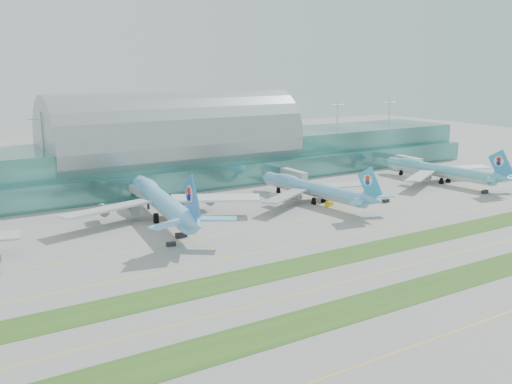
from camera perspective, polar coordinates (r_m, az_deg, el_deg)
ground at (r=171.54m, az=9.72°, el=-6.39°), size 700.00×700.00×0.00m
terminal at (r=275.33m, az=-8.08°, el=3.95°), size 340.00×69.10×36.00m
grass_strip_near at (r=153.07m, az=16.70°, el=-9.14°), size 420.00×12.00×0.08m
grass_strip_far at (r=172.95m, az=9.28°, el=-6.20°), size 420.00×12.00×0.08m
taxiline_a at (r=141.82m, az=22.81°, el=-11.43°), size 420.00×0.35×0.01m
taxiline_b at (r=161.97m, az=13.00°, el=-7.71°), size 420.00×0.35×0.01m
taxiline_c at (r=184.68m, az=6.04°, el=-4.88°), size 420.00×0.35×0.01m
taxiline_d at (r=201.76m, az=2.23°, el=-3.29°), size 420.00×0.35×0.01m
airliner_b at (r=210.91m, az=-9.47°, el=-0.75°), size 73.58×84.10×23.16m
airliner_c at (r=235.01m, az=5.63°, el=0.43°), size 60.17×68.75×18.93m
airliner_d at (r=286.98m, az=17.76°, el=2.15°), size 61.78×70.53×19.41m
gse_c at (r=180.46m, az=-8.49°, el=-5.17°), size 3.16×2.09×1.24m
gse_d at (r=188.47m, az=-7.49°, el=-4.30°), size 3.84×1.74×1.61m
gse_e at (r=229.59m, az=7.31°, el=-1.19°), size 4.05×2.92×1.67m
gse_f at (r=239.72m, az=12.83°, el=-0.85°), size 3.31×2.07×1.36m
gse_g at (r=269.17m, az=21.91°, el=0.02°), size 3.71×2.18×1.50m
gse_h at (r=295.31m, az=21.20°, el=1.15°), size 3.55×2.01×1.59m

